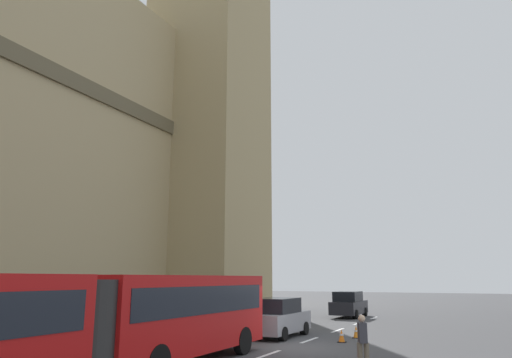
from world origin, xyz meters
TOP-DOWN VIEW (x-y plane):
  - ground_plane at (0.00, 0.00)m, footprint 160.00×160.00m
  - lane_centre_marking at (0.04, 0.00)m, footprint 34.40×0.16m
  - articulated_bus at (-9.99, 1.99)m, footprint 17.67×2.54m
  - sedan_lead at (2.81, 1.76)m, footprint 4.40×1.86m
  - sedan_trailing at (15.91, 1.73)m, footprint 4.40×1.86m
  - traffic_cone_west at (2.28, -1.55)m, footprint 0.36×0.36m
  - traffic_cone_middle at (4.07, -1.76)m, footprint 0.36×0.36m
  - pedestrian_near_cones at (-4.03, -4.03)m, footprint 0.46×0.38m

SIDE VIEW (x-z plane):
  - ground_plane at x=0.00m, z-range 0.00..0.00m
  - lane_centre_marking at x=0.04m, z-range 0.00..0.01m
  - traffic_cone_west at x=2.28m, z-range -0.01..0.57m
  - traffic_cone_middle at x=4.07m, z-range -0.01..0.57m
  - pedestrian_near_cones at x=-4.03m, z-range 0.07..1.76m
  - sedan_lead at x=2.81m, z-range -0.01..1.84m
  - sedan_trailing at x=15.91m, z-range -0.01..1.84m
  - articulated_bus at x=-9.99m, z-range 0.30..3.20m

